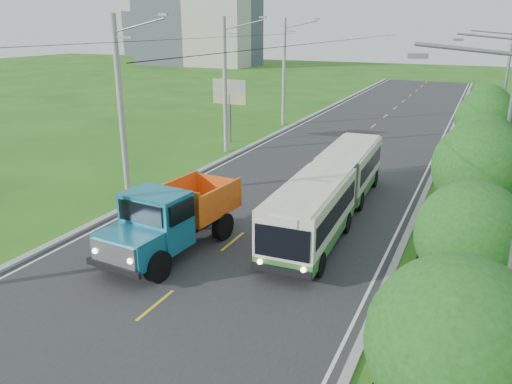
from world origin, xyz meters
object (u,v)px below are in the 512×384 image
Objects in this scene: streetlight_far at (502,90)px; tree_second at (472,239)px; tree_front at (459,350)px; planter_far at (458,169)px; tree_fifth at (486,123)px; tree_fourth at (483,148)px; pole_near at (121,109)px; streetlight_near at (512,225)px; planter_near at (430,273)px; billboard_left at (230,96)px; dump_truck at (172,215)px; tree_back at (487,111)px; planter_mid at (448,208)px; pole_far at (284,72)px; streetlight_mid at (505,124)px; bus at (332,187)px; pole_mid at (225,85)px; tree_third at (480,171)px.

tree_second is at bearing -91.74° from streetlight_far.
planter_far is (-1.26, 25.86, -3.43)m from tree_front.
tree_front reaches higher than tree_second.
tree_fifth reaches higher than tree_front.
tree_second is at bearing -90.00° from tree_fourth.
tree_second is 0.98× the size of tree_fourth.
pole_near is 18.89m from tree_fourth.
tree_fifth is at bearing 92.23° from streetlight_near.
planter_near is 25.78m from billboard_left.
tree_front is 31.89m from streetlight_far.
tree_fifth is at bearing 90.00° from tree_second.
tree_second is 12.07m from dump_truck.
tree_fifth is 6.00m from tree_back.
planter_near is at bearing -90.00° from planter_far.
pole_far is at bearing 131.59° from planter_mid.
tree_fourth is 0.60× the size of streetlight_far.
tree_fourth is 1.04× the size of billboard_left.
bus is at bearing -155.03° from streetlight_mid.
streetlight_near reaches higher than tree_fourth.
planter_far is 20.85m from dump_truck.
billboard_left is at bearing 173.69° from planter_far.
streetlight_mid and streetlight_far have the same top height.
tree_second is at bearing -4.70° from dump_truck.
tree_second is at bearing -20.74° from pole_near.
tree_front reaches higher than tree_back.
streetlight_mid reaches higher than tree_back.
streetlight_mid is at bearing -26.40° from billboard_left.
pole_mid is at bearing 159.68° from streetlight_mid.
planter_mid is (-2.04, 14.00, -4.62)m from streetlight_near.
streetlight_far is 22.57m from planter_near.
streetlight_mid reaches higher than bus.
billboard_left is at bearing 130.01° from streetlight_near.
streetlight_far reaches higher than tree_third.
tree_front is at bearing -90.00° from tree_back.
billboard_left is (-19.36, 15.86, -0.12)m from tree_third.
pole_far is at bearing 159.26° from tree_back.
tree_back is 8.21× the size of planter_mid.
streetlight_far is 14.88m from planter_mid.
tree_second is at bearing -90.00° from tree_third.
streetlight_near is at bearing -81.70° from planter_mid.
tree_fifth is (0.00, 18.00, 0.33)m from tree_second.
pole_near is at bearing 169.91° from planter_near.
tree_back is 25.11m from dump_truck.
planter_far is (16.86, 13.00, -4.81)m from pole_near.
planter_mid is at bearing 94.02° from tree_front.
pole_far is 1.67× the size of tree_third.
tree_fourth is (0.00, 12.00, 0.07)m from tree_second.
tree_third is at bearing -35.36° from pole_mid.
pole_far reaches higher than streetlight_far.
billboard_left is (-20.14, -4.00, -1.04)m from streetlight_far.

